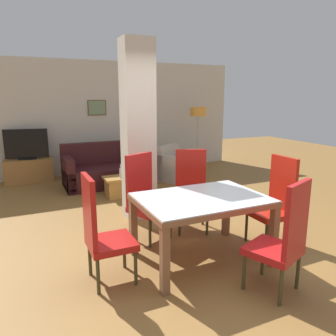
% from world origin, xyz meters
% --- Properties ---
extents(ground_plane, '(18.00, 18.00, 0.00)m').
position_xyz_m(ground_plane, '(0.00, 0.00, 0.00)').
color(ground_plane, brown).
extents(back_wall, '(7.20, 0.09, 2.70)m').
position_xyz_m(back_wall, '(-0.00, 4.94, 1.35)').
color(back_wall, beige).
rests_on(back_wall, ground_plane).
extents(divider_pillar, '(0.46, 0.37, 2.70)m').
position_xyz_m(divider_pillar, '(-0.16, 1.66, 1.35)').
color(divider_pillar, beige).
rests_on(divider_pillar, ground_plane).
extents(dining_table, '(1.43, 1.02, 0.77)m').
position_xyz_m(dining_table, '(0.00, 0.00, 0.61)').
color(dining_table, brown).
rests_on(dining_table, ground_plane).
extents(dining_chair_head_left, '(0.46, 0.46, 1.14)m').
position_xyz_m(dining_chair_head_left, '(-1.16, 0.00, 0.58)').
color(dining_chair_head_left, '#AE1715').
rests_on(dining_chair_head_left, ground_plane).
extents(dining_chair_near_right, '(0.60, 0.60, 1.14)m').
position_xyz_m(dining_chair_near_right, '(0.36, -0.91, 0.58)').
color(dining_chair_near_right, '#AC1719').
rests_on(dining_chair_near_right, ground_plane).
extents(dining_chair_head_right, '(0.46, 0.46, 1.14)m').
position_xyz_m(dining_chair_head_right, '(1.09, 0.00, 0.58)').
color(dining_chair_head_right, '#B11C10').
rests_on(dining_chair_head_right, ground_plane).
extents(dining_chair_far_right, '(0.60, 0.60, 1.14)m').
position_xyz_m(dining_chair_far_right, '(0.36, 0.89, 0.58)').
color(dining_chair_far_right, '#A91A12').
rests_on(dining_chair_far_right, ground_plane).
extents(dining_chair_far_left, '(0.60, 0.60, 1.14)m').
position_xyz_m(dining_chair_far_left, '(-0.36, 0.87, 0.58)').
color(dining_chair_far_left, '#AD1918').
rests_on(dining_chair_far_left, ground_plane).
extents(sofa, '(1.78, 0.95, 0.89)m').
position_xyz_m(sofa, '(-0.15, 3.75, 0.30)').
color(sofa, '#351316').
rests_on(sofa, ground_plane).
extents(armchair, '(1.15, 1.16, 0.77)m').
position_xyz_m(armchair, '(1.44, 3.42, 0.28)').
color(armchair, '#B6AA9C').
rests_on(armchair, ground_plane).
extents(coffee_table, '(0.66, 0.45, 0.38)m').
position_xyz_m(coffee_table, '(-0.11, 2.78, 0.20)').
color(coffee_table, '#AA7634').
rests_on(coffee_table, ground_plane).
extents(bottle, '(0.07, 0.07, 0.26)m').
position_xyz_m(bottle, '(-0.14, 2.70, 0.48)').
color(bottle, '#B2B7BC').
rests_on(bottle, coffee_table).
extents(tv_stand, '(1.01, 0.40, 0.52)m').
position_xyz_m(tv_stand, '(-1.67, 4.66, 0.26)').
color(tv_stand, '#A36D34').
rests_on(tv_stand, ground_plane).
extents(tv_screen, '(0.90, 0.26, 0.66)m').
position_xyz_m(tv_screen, '(-1.67, 4.66, 0.84)').
color(tv_screen, black).
rests_on(tv_screen, tv_stand).
extents(floor_lamp, '(0.40, 0.40, 1.60)m').
position_xyz_m(floor_lamp, '(2.39, 4.26, 1.36)').
color(floor_lamp, '#B7B7BC').
rests_on(floor_lamp, ground_plane).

